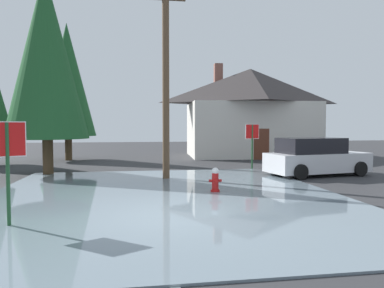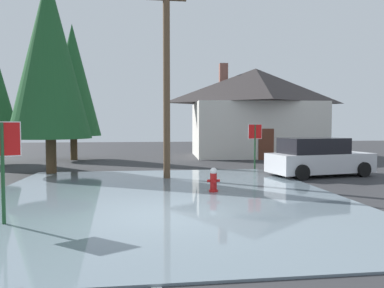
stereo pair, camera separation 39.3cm
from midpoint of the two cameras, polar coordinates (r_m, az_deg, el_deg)
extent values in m
cube|color=#2D2D30|center=(8.88, -5.34, -11.69)|extent=(80.00, 80.00, 0.10)
cube|color=slate|center=(11.15, -5.41, -8.29)|extent=(10.86, 12.36, 0.04)
cube|color=silver|center=(6.60, -12.48, -16.46)|extent=(4.47, 0.63, 0.01)
cylinder|color=#1E4C28|center=(8.71, -28.44, -4.40)|extent=(0.08, 0.08, 2.26)
cube|color=white|center=(8.65, -28.57, 0.66)|extent=(0.68, 0.38, 0.76)
cube|color=red|center=(8.65, -28.57, 0.66)|extent=(0.65, 0.37, 0.72)
cylinder|color=red|center=(11.78, 2.75, -7.54)|extent=(0.30, 0.30, 0.10)
cylinder|color=red|center=(11.73, 2.76, -5.99)|extent=(0.22, 0.22, 0.54)
sphere|color=white|center=(11.68, 2.76, -4.36)|extent=(0.24, 0.24, 0.24)
cylinder|color=red|center=(11.69, 2.00, -5.88)|extent=(0.10, 0.09, 0.09)
cylinder|color=red|center=(11.75, 3.52, -5.84)|extent=(0.10, 0.09, 0.09)
cylinder|color=red|center=(11.57, 2.92, -5.98)|extent=(0.11, 0.10, 0.11)
cylinder|color=brown|center=(14.70, -4.97, 9.77)|extent=(0.28, 0.28, 7.88)
cylinder|color=#1E4C28|center=(18.14, 8.95, -0.47)|extent=(0.08, 0.08, 2.25)
cube|color=white|center=(18.11, 8.97, 1.98)|extent=(0.73, 0.13, 0.74)
cube|color=red|center=(18.11, 8.97, 1.98)|extent=(0.69, 0.13, 0.70)
cube|color=beige|center=(26.19, 8.80, 2.27)|extent=(8.95, 6.13, 3.80)
pyramid|color=#332D2D|center=(26.34, 8.86, 9.10)|extent=(9.67, 6.62, 2.47)
cube|color=brown|center=(26.96, 3.78, 10.31)|extent=(0.63, 0.63, 2.22)
cube|color=#592D1E|center=(23.46, 10.54, -0.02)|extent=(1.00, 0.11, 2.00)
cube|color=silver|center=(16.64, 18.73, -2.75)|extent=(4.77, 2.56, 0.82)
cube|color=black|center=(16.37, 17.78, -0.23)|extent=(2.96, 2.02, 0.67)
cylinder|color=black|center=(18.31, 20.80, -3.12)|extent=(0.67, 0.34, 0.64)
cylinder|color=black|center=(17.03, 24.61, -3.63)|extent=(0.67, 0.34, 0.64)
cylinder|color=black|center=(16.49, 12.62, -3.64)|extent=(0.67, 0.34, 0.64)
cylinder|color=black|center=(15.06, 16.18, -4.31)|extent=(0.67, 0.34, 0.64)
cylinder|color=#4C3823|center=(17.28, -22.58, -1.87)|extent=(0.45, 0.45, 1.62)
cone|color=#1E5128|center=(17.50, -22.88, 12.97)|extent=(3.60, 3.60, 7.38)
cylinder|color=#4C3823|center=(24.05, -19.52, -0.60)|extent=(0.43, 0.43, 1.55)
cone|color=#1E5128|center=(24.18, -19.70, 9.64)|extent=(3.45, 3.45, 7.06)
camera|label=1|loc=(0.20, -90.83, -0.04)|focal=33.46mm
camera|label=2|loc=(0.20, 89.17, 0.04)|focal=33.46mm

